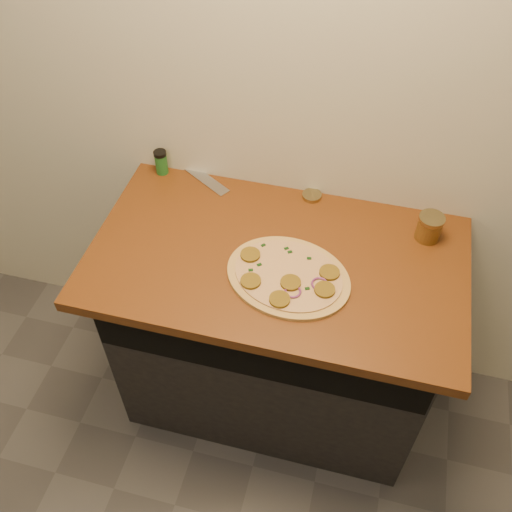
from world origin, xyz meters
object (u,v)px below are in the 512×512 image
(chefs_knife, at_px, (190,167))
(pizza, at_px, (288,276))
(salsa_jar, at_px, (429,227))
(spice_shaker, at_px, (161,162))

(chefs_knife, bearing_deg, pizza, -42.86)
(salsa_jar, distance_m, spice_shaker, 0.96)
(pizza, relative_size, chefs_knife, 1.55)
(chefs_knife, bearing_deg, salsa_jar, -9.50)
(pizza, relative_size, spice_shaker, 5.03)
(pizza, distance_m, chefs_knife, 0.63)
(chefs_knife, distance_m, spice_shaker, 0.11)
(spice_shaker, bearing_deg, chefs_knife, 25.50)
(salsa_jar, bearing_deg, spice_shaker, 173.99)
(chefs_knife, relative_size, salsa_jar, 3.29)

